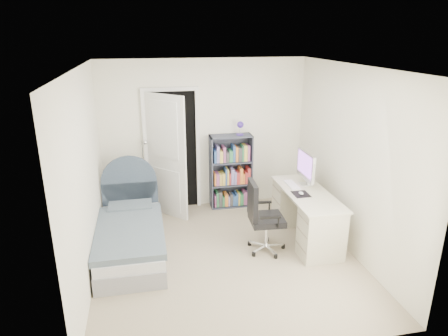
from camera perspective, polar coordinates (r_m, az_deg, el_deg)
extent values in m
cube|color=gray|center=(5.55, 0.34, -12.73)|extent=(3.40, 3.60, 0.05)
cube|color=white|center=(4.75, 0.40, 14.52)|extent=(3.40, 3.60, 0.05)
cube|color=white|center=(6.73, -2.84, 4.77)|extent=(3.40, 0.05, 2.50)
cube|color=white|center=(3.39, 6.83, -10.08)|extent=(3.40, 0.05, 2.50)
cube|color=white|center=(4.97, -19.51, -1.47)|extent=(0.05, 3.60, 2.50)
cube|color=white|center=(5.60, 17.91, 0.97)|extent=(0.05, 3.60, 2.50)
cube|color=black|center=(6.71, -7.41, 2.38)|extent=(0.80, 0.01, 2.00)
cube|color=white|center=(6.67, -11.08, 2.09)|extent=(0.06, 0.06, 2.00)
cube|color=white|center=(6.73, -3.74, 2.54)|extent=(0.06, 0.06, 2.00)
cube|color=white|center=(6.47, -7.78, 11.10)|extent=(0.92, 0.06, 0.06)
cube|color=white|center=(6.40, -8.27, 1.54)|extent=(0.59, 0.60, 2.00)
cube|color=gray|center=(5.67, -13.09, -10.92)|extent=(0.85, 1.78, 0.23)
cube|color=silver|center=(5.58, -13.22, -9.33)|extent=(0.83, 1.74, 0.14)
cube|color=slate|center=(5.46, -13.32, -8.78)|extent=(0.88, 1.51, 0.09)
cube|color=slate|center=(6.11, -13.22, -5.51)|extent=(0.63, 0.36, 0.11)
cube|color=#3A485A|center=(6.39, -13.14, -4.98)|extent=(0.84, 0.06, 0.71)
cylinder|color=#3A485A|center=(6.26, -13.38, -2.01)|extent=(0.84, 0.06, 0.84)
cylinder|color=#D5AB83|center=(6.63, -16.06, -5.31)|extent=(0.04, 0.04, 0.51)
cylinder|color=#D5AB83|center=(6.95, -15.87, -4.17)|extent=(0.04, 0.04, 0.51)
cylinder|color=#D5AB83|center=(6.61, -13.07, -5.14)|extent=(0.04, 0.04, 0.51)
cylinder|color=#D5AB83|center=(6.92, -13.03, -4.00)|extent=(0.04, 0.04, 0.51)
cube|color=#D5AB83|center=(6.69, -14.67, -2.77)|extent=(0.40, 0.40, 0.03)
cube|color=#D5AB83|center=(6.81, -14.46, -5.23)|extent=(0.36, 0.36, 0.02)
cube|color=#B24C33|center=(6.68, -15.13, -2.56)|extent=(0.16, 0.22, 0.03)
cube|color=#3F598C|center=(6.67, -15.15, -2.32)|extent=(0.15, 0.21, 0.03)
cube|color=#D8CC7F|center=(6.66, -15.17, -2.07)|extent=(0.14, 0.20, 0.03)
cylinder|color=silver|center=(6.96, -11.00, -5.92)|extent=(0.18, 0.18, 0.02)
cylinder|color=silver|center=(6.73, -11.33, -1.17)|extent=(0.01, 0.01, 1.23)
sphere|color=silver|center=(6.52, -11.18, 3.61)|extent=(0.07, 0.07, 0.07)
cube|color=#3B4051|center=(6.75, -1.88, -0.65)|extent=(0.02, 0.30, 1.26)
cube|color=#3B4051|center=(6.89, 3.76, -0.27)|extent=(0.02, 0.30, 1.26)
cube|color=#3B4051|center=(6.64, 1.00, 4.60)|extent=(0.71, 0.30, 0.02)
cube|color=#3B4051|center=(7.04, 0.94, -5.23)|extent=(0.71, 0.30, 0.02)
cube|color=#3B4051|center=(6.95, 0.71, -0.07)|extent=(0.71, 0.01, 1.26)
cube|color=#3B4051|center=(6.89, 0.96, -2.24)|extent=(0.67, 0.28, 0.02)
cube|color=#3B4051|center=(6.76, 0.98, 0.95)|extent=(0.67, 0.28, 0.02)
cylinder|color=#3D2295|center=(6.66, 2.27, 4.83)|extent=(0.12, 0.12, 0.02)
cylinder|color=silver|center=(6.65, 2.28, 5.51)|extent=(0.02, 0.02, 0.16)
sphere|color=#3D2295|center=(6.60, 2.36, 6.21)|extent=(0.11, 0.11, 0.11)
cube|color=#994C7F|center=(6.92, -1.36, -4.54)|extent=(0.03, 0.21, 0.21)
cube|color=#337F4C|center=(6.92, -1.05, -4.35)|extent=(0.04, 0.21, 0.26)
cube|color=#3F3F3F|center=(6.93, -0.62, -4.30)|extent=(0.06, 0.21, 0.26)
cube|color=#337F4C|center=(6.96, -0.20, -4.61)|extent=(0.04, 0.21, 0.17)
cube|color=orange|center=(6.96, 0.21, -4.42)|extent=(0.05, 0.21, 0.21)
cube|color=#7F72B2|center=(6.97, 0.59, -4.54)|extent=(0.03, 0.21, 0.17)
cube|color=#3F3F3F|center=(6.98, 0.93, -4.37)|extent=(0.04, 0.21, 0.21)
cube|color=#335999|center=(6.99, 1.34, -4.45)|extent=(0.05, 0.21, 0.18)
cube|color=#335999|center=(7.00, 1.71, -4.31)|extent=(0.03, 0.21, 0.21)
cube|color=#D8BF4C|center=(7.00, 2.01, -4.25)|extent=(0.03, 0.21, 0.22)
cube|color=#337F4C|center=(7.02, 2.39, -4.30)|extent=(0.06, 0.21, 0.19)
cube|color=#994C7F|center=(7.02, 2.89, -4.11)|extent=(0.06, 0.21, 0.23)
cube|color=#7F72B2|center=(7.05, 3.36, -4.23)|extent=(0.05, 0.21, 0.19)
cube|color=orange|center=(6.78, -1.39, -1.51)|extent=(0.03, 0.21, 0.21)
cube|color=#994C7F|center=(6.79, -1.02, -1.49)|extent=(0.05, 0.21, 0.20)
cube|color=#D8BF4C|center=(6.80, -0.58, -1.50)|extent=(0.04, 0.21, 0.19)
cube|color=#D8BF4C|center=(6.80, -0.17, -1.41)|extent=(0.05, 0.21, 0.21)
cube|color=#335999|center=(6.80, 0.17, -1.11)|extent=(0.03, 0.21, 0.28)
cube|color=#D8BF4C|center=(6.81, 0.44, -1.11)|extent=(0.03, 0.21, 0.27)
cube|color=#B23333|center=(6.83, 0.72, -1.40)|extent=(0.03, 0.21, 0.20)
cube|color=#7F72B2|center=(6.82, 1.09, -1.06)|extent=(0.05, 0.21, 0.28)
cube|color=#7F72B2|center=(6.84, 1.48, -1.25)|extent=(0.04, 0.21, 0.22)
cube|color=#B23333|center=(6.85, 1.89, -1.27)|extent=(0.05, 0.21, 0.21)
cube|color=orange|center=(6.86, 2.35, -0.98)|extent=(0.05, 0.21, 0.27)
cube|color=orange|center=(6.88, 2.71, -1.35)|extent=(0.03, 0.21, 0.17)
cube|color=#B23333|center=(6.89, 3.03, -1.23)|extent=(0.04, 0.21, 0.20)
cube|color=#B23333|center=(6.89, 3.43, -0.92)|extent=(0.05, 0.21, 0.27)
cube|color=#335999|center=(6.65, -1.37, 1.77)|extent=(0.04, 0.21, 0.21)
cube|color=#7F72B2|center=(6.65, -0.98, 2.09)|extent=(0.04, 0.21, 0.28)
cube|color=#D8BF4C|center=(6.67, -0.52, 1.77)|extent=(0.05, 0.21, 0.20)
cube|color=#994C7F|center=(6.67, -0.07, 2.07)|extent=(0.04, 0.21, 0.26)
cube|color=#3F3F3F|center=(6.69, 0.36, 1.73)|extent=(0.05, 0.21, 0.17)
cube|color=#337F4C|center=(6.70, 0.86, 1.83)|extent=(0.06, 0.21, 0.19)
cube|color=#335999|center=(6.70, 1.31, 2.19)|extent=(0.04, 0.21, 0.27)
cube|color=orange|center=(6.71, 1.68, 2.11)|extent=(0.04, 0.21, 0.25)
cube|color=#3F3F3F|center=(6.73, 2.15, 2.08)|extent=(0.06, 0.21, 0.23)
cube|color=#337F4C|center=(6.74, 2.56, 2.22)|extent=(0.03, 0.21, 0.26)
cube|color=#D8BF4C|center=(6.75, 2.94, 2.26)|extent=(0.05, 0.21, 0.27)
cube|color=#994C7F|center=(6.76, 3.37, 2.26)|extent=(0.04, 0.21, 0.26)
cube|color=beige|center=(5.79, 11.84, -3.55)|extent=(0.60, 1.50, 0.03)
cube|color=beige|center=(5.51, 13.74, -9.11)|extent=(0.55, 0.40, 0.70)
cube|color=beige|center=(6.38, 9.78, -4.83)|extent=(0.55, 0.40, 0.70)
cube|color=silver|center=(6.08, 11.63, -2.24)|extent=(0.16, 0.16, 0.01)
cube|color=silver|center=(6.05, 11.96, -1.21)|extent=(0.03, 0.06, 0.22)
cube|color=silver|center=(5.97, 11.64, 0.38)|extent=(0.04, 0.56, 0.40)
cube|color=#AB5BDD|center=(5.96, 11.43, 0.54)|extent=(0.00, 0.50, 0.32)
cube|color=white|center=(6.00, 9.69, -2.39)|extent=(0.13, 0.40, 0.02)
cube|color=black|center=(5.70, 10.93, -3.69)|extent=(0.22, 0.26, 0.00)
ellipsoid|color=white|center=(5.69, 10.94, -3.54)|extent=(0.06, 0.10, 0.03)
cube|color=silver|center=(5.73, 7.23, -10.90)|extent=(0.26, 0.05, 0.02)
cylinder|color=black|center=(5.77, 8.45, -11.02)|extent=(0.05, 0.05, 0.06)
cube|color=silver|center=(5.81, 6.09, -10.41)|extent=(0.13, 0.26, 0.02)
cylinder|color=black|center=(5.93, 6.17, -10.06)|extent=(0.05, 0.05, 0.06)
cube|color=silver|center=(5.74, 4.82, -10.74)|extent=(0.22, 0.19, 0.02)
cylinder|color=black|center=(5.80, 3.66, -10.71)|extent=(0.05, 0.05, 0.06)
cube|color=silver|center=(5.61, 5.15, -11.47)|extent=(0.24, 0.17, 0.02)
cylinder|color=black|center=(5.55, 4.28, -12.19)|extent=(0.05, 0.05, 0.06)
cube|color=silver|center=(5.61, 6.68, -11.57)|extent=(0.10, 0.26, 0.02)
cylinder|color=black|center=(5.53, 7.38, -12.39)|extent=(0.05, 0.05, 0.06)
cylinder|color=silver|center=(5.60, 6.06, -9.29)|extent=(0.05, 0.05, 0.39)
cube|color=black|center=(5.51, 6.14, -7.33)|extent=(0.47, 0.47, 0.08)
cube|color=black|center=(5.34, 4.12, -4.63)|extent=(0.09, 0.41, 0.51)
cube|color=black|center=(5.23, 6.64, -7.03)|extent=(0.28, 0.05, 0.03)
cube|color=black|center=(5.65, 5.42, -4.93)|extent=(0.28, 0.05, 0.03)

